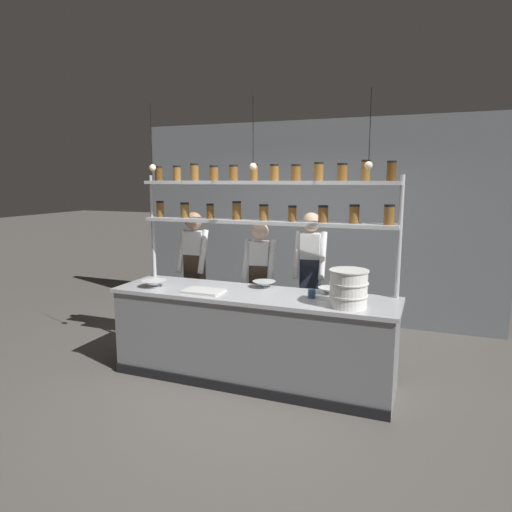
{
  "coord_description": "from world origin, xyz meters",
  "views": [
    {
      "loc": [
        1.65,
        -4.14,
        2.05
      ],
      "look_at": [
        -0.04,
        0.2,
        1.26
      ],
      "focal_mm": 32.0,
      "sensor_mm": 36.0,
      "label": 1
    }
  ],
  "objects_px": {
    "chef_left": "(195,269)",
    "container_stack": "(349,288)",
    "prep_bowl_center_front": "(330,291)",
    "prep_bowl_center_back": "(264,284)",
    "chef_right": "(310,275)",
    "cutting_board": "(203,291)",
    "chef_center": "(260,281)",
    "prep_bowl_near_left": "(154,284)",
    "serving_cup_front": "(312,294)",
    "spice_shelf_unit": "(266,205)"
  },
  "relations": [
    {
      "from": "prep_bowl_center_front",
      "to": "prep_bowl_center_back",
      "type": "distance_m",
      "value": 0.7
    },
    {
      "from": "serving_cup_front",
      "to": "chef_left",
      "type": "bearing_deg",
      "value": 157.46
    },
    {
      "from": "prep_bowl_near_left",
      "to": "serving_cup_front",
      "type": "height_order",
      "value": "serving_cup_front"
    },
    {
      "from": "spice_shelf_unit",
      "to": "container_stack",
      "type": "height_order",
      "value": "spice_shelf_unit"
    },
    {
      "from": "chef_center",
      "to": "chef_left",
      "type": "bearing_deg",
      "value": 168.23
    },
    {
      "from": "chef_right",
      "to": "serving_cup_front",
      "type": "xyz_separation_m",
      "value": [
        0.22,
        -0.81,
        -0.01
      ]
    },
    {
      "from": "prep_bowl_near_left",
      "to": "spice_shelf_unit",
      "type": "bearing_deg",
      "value": 23.31
    },
    {
      "from": "chef_center",
      "to": "prep_bowl_center_back",
      "type": "height_order",
      "value": "chef_center"
    },
    {
      "from": "prep_bowl_near_left",
      "to": "prep_bowl_center_front",
      "type": "height_order",
      "value": "prep_bowl_near_left"
    },
    {
      "from": "container_stack",
      "to": "serving_cup_front",
      "type": "relative_size",
      "value": 4.07
    },
    {
      "from": "container_stack",
      "to": "chef_center",
      "type": "bearing_deg",
      "value": 145.02
    },
    {
      "from": "spice_shelf_unit",
      "to": "chef_left",
      "type": "bearing_deg",
      "value": 160.52
    },
    {
      "from": "container_stack",
      "to": "serving_cup_front",
      "type": "xyz_separation_m",
      "value": [
        -0.38,
        0.17,
        -0.13
      ]
    },
    {
      "from": "prep_bowl_center_back",
      "to": "spice_shelf_unit",
      "type": "bearing_deg",
      "value": 97.33
    },
    {
      "from": "chef_center",
      "to": "prep_bowl_center_back",
      "type": "bearing_deg",
      "value": -71.51
    },
    {
      "from": "serving_cup_front",
      "to": "container_stack",
      "type": "bearing_deg",
      "value": -24.56
    },
    {
      "from": "container_stack",
      "to": "serving_cup_front",
      "type": "height_order",
      "value": "container_stack"
    },
    {
      "from": "serving_cup_front",
      "to": "prep_bowl_center_front",
      "type": "bearing_deg",
      "value": 61.16
    },
    {
      "from": "container_stack",
      "to": "cutting_board",
      "type": "height_order",
      "value": "container_stack"
    },
    {
      "from": "container_stack",
      "to": "prep_bowl_center_front",
      "type": "xyz_separation_m",
      "value": [
        -0.26,
        0.4,
        -0.14
      ]
    },
    {
      "from": "prep_bowl_center_front",
      "to": "prep_bowl_center_back",
      "type": "height_order",
      "value": "prep_bowl_center_back"
    },
    {
      "from": "cutting_board",
      "to": "container_stack",
      "type": "bearing_deg",
      "value": 0.08
    },
    {
      "from": "chef_left",
      "to": "chef_center",
      "type": "height_order",
      "value": "chef_left"
    },
    {
      "from": "container_stack",
      "to": "cutting_board",
      "type": "bearing_deg",
      "value": -179.92
    },
    {
      "from": "prep_bowl_center_back",
      "to": "prep_bowl_near_left",
      "type": "bearing_deg",
      "value": -159.83
    },
    {
      "from": "chef_left",
      "to": "container_stack",
      "type": "height_order",
      "value": "chef_left"
    },
    {
      "from": "chef_right",
      "to": "serving_cup_front",
      "type": "height_order",
      "value": "chef_right"
    },
    {
      "from": "spice_shelf_unit",
      "to": "chef_right",
      "type": "relative_size",
      "value": 1.65
    },
    {
      "from": "spice_shelf_unit",
      "to": "prep_bowl_center_front",
      "type": "distance_m",
      "value": 1.1
    },
    {
      "from": "chef_center",
      "to": "container_stack",
      "type": "relative_size",
      "value": 4.47
    },
    {
      "from": "serving_cup_front",
      "to": "chef_center",
      "type": "bearing_deg",
      "value": 140.72
    },
    {
      "from": "chef_center",
      "to": "prep_bowl_near_left",
      "type": "xyz_separation_m",
      "value": [
        -0.9,
        -0.8,
        0.06
      ]
    },
    {
      "from": "chef_left",
      "to": "prep_bowl_center_back",
      "type": "height_order",
      "value": "chef_left"
    },
    {
      "from": "container_stack",
      "to": "prep_bowl_center_front",
      "type": "bearing_deg",
      "value": 122.55
    },
    {
      "from": "chef_right",
      "to": "container_stack",
      "type": "distance_m",
      "value": 1.16
    },
    {
      "from": "container_stack",
      "to": "prep_bowl_center_front",
      "type": "height_order",
      "value": "container_stack"
    },
    {
      "from": "chef_left",
      "to": "chef_center",
      "type": "xyz_separation_m",
      "value": [
        0.88,
        -0.05,
        -0.06
      ]
    },
    {
      "from": "cutting_board",
      "to": "prep_bowl_center_back",
      "type": "height_order",
      "value": "prep_bowl_center_back"
    },
    {
      "from": "spice_shelf_unit",
      "to": "chef_center",
      "type": "bearing_deg",
      "value": 120.33
    },
    {
      "from": "chef_left",
      "to": "serving_cup_front",
      "type": "bearing_deg",
      "value": -25.44
    },
    {
      "from": "prep_bowl_center_back",
      "to": "serving_cup_front",
      "type": "distance_m",
      "value": 0.63
    },
    {
      "from": "prep_bowl_near_left",
      "to": "serving_cup_front",
      "type": "xyz_separation_m",
      "value": [
        1.67,
        0.16,
        0.01
      ]
    },
    {
      "from": "chef_right",
      "to": "serving_cup_front",
      "type": "distance_m",
      "value": 0.84
    },
    {
      "from": "container_stack",
      "to": "cutting_board",
      "type": "relative_size",
      "value": 0.88
    },
    {
      "from": "chef_right",
      "to": "prep_bowl_center_back",
      "type": "relative_size",
      "value": 6.84
    },
    {
      "from": "chef_center",
      "to": "chef_right",
      "type": "bearing_deg",
      "value": 8.63
    },
    {
      "from": "container_stack",
      "to": "prep_bowl_center_back",
      "type": "bearing_deg",
      "value": 156.49
    },
    {
      "from": "prep_bowl_near_left",
      "to": "chef_left",
      "type": "bearing_deg",
      "value": 88.65
    },
    {
      "from": "cutting_board",
      "to": "serving_cup_front",
      "type": "xyz_separation_m",
      "value": [
        1.08,
        0.18,
        0.03
      ]
    },
    {
      "from": "chef_center",
      "to": "prep_bowl_near_left",
      "type": "bearing_deg",
      "value": -146.87
    }
  ]
}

